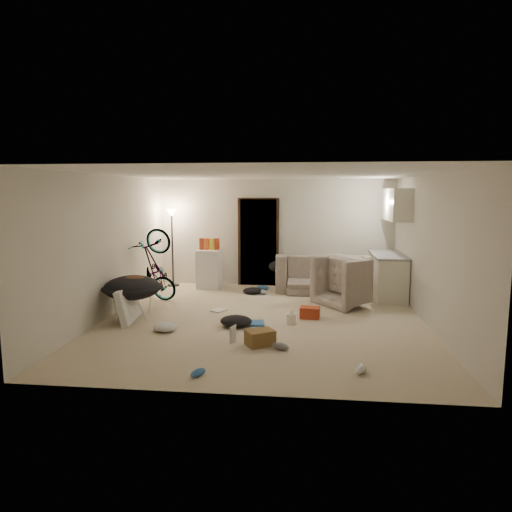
# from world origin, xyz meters

# --- Properties ---
(floor) EXTENTS (5.50, 6.00, 0.02)m
(floor) POSITION_xyz_m (0.00, 0.00, -0.01)
(floor) COLOR beige
(floor) RESTS_ON ground
(ceiling) EXTENTS (5.50, 6.00, 0.02)m
(ceiling) POSITION_xyz_m (0.00, 0.00, 2.51)
(ceiling) COLOR white
(ceiling) RESTS_ON wall_back
(wall_back) EXTENTS (5.50, 0.02, 2.50)m
(wall_back) POSITION_xyz_m (0.00, 3.01, 1.25)
(wall_back) COLOR beige
(wall_back) RESTS_ON floor
(wall_front) EXTENTS (5.50, 0.02, 2.50)m
(wall_front) POSITION_xyz_m (0.00, -3.01, 1.25)
(wall_front) COLOR beige
(wall_front) RESTS_ON floor
(wall_left) EXTENTS (0.02, 6.00, 2.50)m
(wall_left) POSITION_xyz_m (-2.76, 0.00, 1.25)
(wall_left) COLOR beige
(wall_left) RESTS_ON floor
(wall_right) EXTENTS (0.02, 6.00, 2.50)m
(wall_right) POSITION_xyz_m (2.76, 0.00, 1.25)
(wall_right) COLOR beige
(wall_right) RESTS_ON floor
(doorway) EXTENTS (0.85, 0.10, 2.04)m
(doorway) POSITION_xyz_m (-0.40, 2.97, 1.02)
(doorway) COLOR black
(doorway) RESTS_ON floor
(door_trim) EXTENTS (0.97, 0.04, 2.10)m
(door_trim) POSITION_xyz_m (-0.40, 2.94, 1.02)
(door_trim) COLOR black
(door_trim) RESTS_ON floor
(floor_lamp) EXTENTS (0.28, 0.28, 1.81)m
(floor_lamp) POSITION_xyz_m (-2.40, 2.65, 1.31)
(floor_lamp) COLOR black
(floor_lamp) RESTS_ON floor
(kitchen_counter) EXTENTS (0.60, 1.50, 0.88)m
(kitchen_counter) POSITION_xyz_m (2.43, 2.00, 0.44)
(kitchen_counter) COLOR silver
(kitchen_counter) RESTS_ON floor
(counter_top) EXTENTS (0.64, 1.54, 0.04)m
(counter_top) POSITION_xyz_m (2.43, 2.00, 0.90)
(counter_top) COLOR gray
(counter_top) RESTS_ON kitchen_counter
(kitchen_uppers) EXTENTS (0.38, 1.40, 0.65)m
(kitchen_uppers) POSITION_xyz_m (2.56, 2.00, 1.95)
(kitchen_uppers) COLOR silver
(kitchen_uppers) RESTS_ON wall_right
(sofa) EXTENTS (2.15, 0.90, 0.62)m
(sofa) POSITION_xyz_m (1.12, 2.45, 0.31)
(sofa) COLOR #3D453E
(sofa) RESTS_ON floor
(armchair) EXTENTS (1.40, 1.43, 0.70)m
(armchair) POSITION_xyz_m (1.69, 1.36, 0.35)
(armchair) COLOR #3D453E
(armchair) RESTS_ON floor
(bicycle) EXTENTS (1.61, 0.89, 0.88)m
(bicycle) POSITION_xyz_m (-2.30, 1.10, 0.40)
(bicycle) COLOR black
(bicycle) RESTS_ON floor
(book_asset) EXTENTS (0.30, 0.26, 0.02)m
(book_asset) POSITION_xyz_m (-0.36, -1.35, 0.01)
(book_asset) COLOR #A13218
(book_asset) RESTS_ON floor
(mini_fridge) EXTENTS (0.53, 0.53, 0.89)m
(mini_fridge) POSITION_xyz_m (-1.50, 2.55, 0.44)
(mini_fridge) COLOR white
(mini_fridge) RESTS_ON floor
(snack_box_0) EXTENTS (0.10, 0.08, 0.30)m
(snack_box_0) POSITION_xyz_m (-1.67, 2.55, 1.00)
(snack_box_0) COLOR #A13218
(snack_box_0) RESTS_ON mini_fridge
(snack_box_1) EXTENTS (0.11, 0.08, 0.30)m
(snack_box_1) POSITION_xyz_m (-1.55, 2.55, 1.00)
(snack_box_1) COLOR #E05C1C
(snack_box_1) RESTS_ON mini_fridge
(snack_box_2) EXTENTS (0.11, 0.08, 0.30)m
(snack_box_2) POSITION_xyz_m (-1.43, 2.55, 1.00)
(snack_box_2) COLOR yellow
(snack_box_2) RESTS_ON mini_fridge
(snack_box_3) EXTENTS (0.11, 0.08, 0.30)m
(snack_box_3) POSITION_xyz_m (-1.31, 2.55, 1.00)
(snack_box_3) COLOR #A13218
(snack_box_3) RESTS_ON mini_fridge
(saucer_chair) EXTENTS (1.05, 1.05, 0.75)m
(saucer_chair) POSITION_xyz_m (-2.30, -0.14, 0.44)
(saucer_chair) COLOR silver
(saucer_chair) RESTS_ON floor
(hoodie) EXTENTS (0.61, 0.57, 0.22)m
(hoodie) POSITION_xyz_m (-2.25, -0.17, 0.65)
(hoodie) COLOR #4D2C1A
(hoodie) RESTS_ON saucer_chair
(sofa_drape) EXTENTS (0.62, 0.54, 0.28)m
(sofa_drape) POSITION_xyz_m (0.17, 2.45, 0.54)
(sofa_drape) COLOR black
(sofa_drape) RESTS_ON sofa
(tv_box) EXTENTS (0.32, 0.93, 0.61)m
(tv_box) POSITION_xyz_m (-2.30, -0.34, 0.30)
(tv_box) COLOR silver
(tv_box) RESTS_ON floor
(drink_case_a) EXTENTS (0.48, 0.44, 0.22)m
(drink_case_a) POSITION_xyz_m (0.08, -1.35, 0.11)
(drink_case_a) COLOR brown
(drink_case_a) RESTS_ON floor
(drink_case_b) EXTENTS (0.36, 0.28, 0.20)m
(drink_case_b) POSITION_xyz_m (0.81, 0.18, 0.10)
(drink_case_b) COLOR #A13218
(drink_case_b) RESTS_ON floor
(juicer) EXTENTS (0.17, 0.17, 0.25)m
(juicer) POSITION_xyz_m (0.50, -0.23, 0.10)
(juicer) COLOR white
(juicer) RESTS_ON floor
(newspaper) EXTENTS (0.71, 0.69, 0.01)m
(newspaper) POSITION_xyz_m (-0.33, 1.87, 0.00)
(newspaper) COLOR beige
(newspaper) RESTS_ON floor
(book_blue) EXTENTS (0.28, 0.35, 0.03)m
(book_blue) POSITION_xyz_m (-0.08, -0.29, 0.02)
(book_blue) COLOR #3063AE
(book_blue) RESTS_ON floor
(book_white) EXTENTS (0.31, 0.33, 0.02)m
(book_white) POSITION_xyz_m (-0.89, 0.47, 0.01)
(book_white) COLOR silver
(book_white) RESTS_ON floor
(shoe_0) EXTENTS (0.31, 0.15, 0.11)m
(shoe_0) POSITION_xyz_m (-0.24, 2.37, 0.06)
(shoe_0) COLOR #3063AE
(shoe_0) RESTS_ON floor
(shoe_1) EXTENTS (0.24, 0.30, 0.10)m
(shoe_1) POSITION_xyz_m (-0.19, 1.95, 0.05)
(shoe_1) COLOR slate
(shoe_1) RESTS_ON floor
(shoe_2) EXTENTS (0.21, 0.26, 0.09)m
(shoe_2) POSITION_xyz_m (-0.55, -2.55, 0.04)
(shoe_2) COLOR #3063AE
(shoe_2) RESTS_ON floor
(shoe_3) EXTENTS (0.29, 0.23, 0.10)m
(shoe_3) POSITION_xyz_m (0.38, -1.51, 0.05)
(shoe_3) COLOR slate
(shoe_3) RESTS_ON floor
(shoe_4) EXTENTS (0.20, 0.29, 0.10)m
(shoe_4) POSITION_xyz_m (1.41, -2.23, 0.05)
(shoe_4) COLOR white
(shoe_4) RESTS_ON floor
(clothes_lump_a) EXTENTS (0.59, 0.52, 0.17)m
(clothes_lump_a) POSITION_xyz_m (-0.41, -0.44, 0.09)
(clothes_lump_a) COLOR black
(clothes_lump_a) RESTS_ON floor
(clothes_lump_b) EXTENTS (0.56, 0.53, 0.13)m
(clothes_lump_b) POSITION_xyz_m (-0.42, 2.00, 0.07)
(clothes_lump_b) COLOR black
(clothes_lump_b) RESTS_ON floor
(clothes_lump_c) EXTENTS (0.54, 0.53, 0.13)m
(clothes_lump_c) POSITION_xyz_m (-1.51, -0.83, 0.06)
(clothes_lump_c) COLOR silver
(clothes_lump_c) RESTS_ON floor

